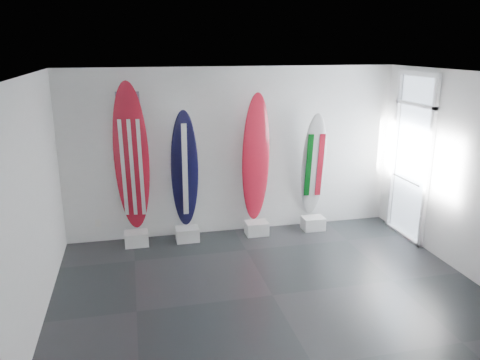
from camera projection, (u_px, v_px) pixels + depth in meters
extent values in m
plane|color=black|center=(273.00, 295.00, 6.57)|extent=(6.00, 6.00, 0.00)
plane|color=white|center=(277.00, 75.00, 5.75)|extent=(6.00, 6.00, 0.00)
plane|color=silver|center=(234.00, 152.00, 8.50)|extent=(6.00, 0.00, 6.00)
plane|color=silver|center=(365.00, 283.00, 3.82)|extent=(6.00, 0.00, 6.00)
plane|color=silver|center=(28.00, 210.00, 5.51)|extent=(0.00, 5.00, 5.00)
plane|color=silver|center=(474.00, 178.00, 6.81)|extent=(0.00, 5.00, 5.00)
cube|color=silver|center=(137.00, 239.00, 8.19)|extent=(0.40, 0.30, 0.24)
ellipsoid|color=maroon|center=(131.00, 158.00, 7.90)|extent=(0.62, 0.39, 2.58)
cube|color=silver|center=(187.00, 234.00, 8.38)|extent=(0.40, 0.30, 0.24)
ellipsoid|color=black|center=(185.00, 170.00, 8.16)|extent=(0.47, 0.19, 2.08)
cube|color=silver|center=(257.00, 228.00, 8.66)|extent=(0.40, 0.30, 0.24)
ellipsoid|color=maroon|center=(256.00, 158.00, 8.40)|extent=(0.55, 0.28, 2.34)
cube|color=silver|center=(313.00, 223.00, 8.90)|extent=(0.40, 0.30, 0.24)
ellipsoid|color=silver|center=(314.00, 165.00, 8.69)|extent=(0.48, 0.41, 1.97)
cube|color=silver|center=(98.00, 223.00, 8.27)|extent=(0.09, 0.02, 0.13)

